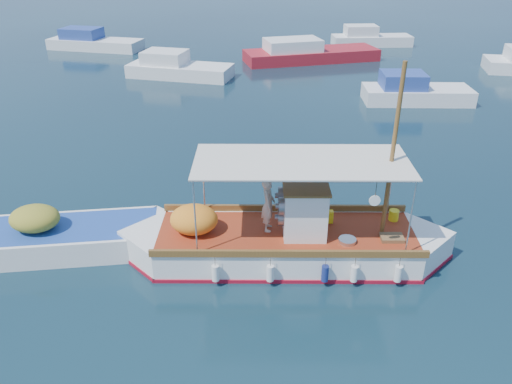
{
  "coord_description": "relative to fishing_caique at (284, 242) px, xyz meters",
  "views": [
    {
      "loc": [
        -0.02,
        -12.38,
        8.29
      ],
      "look_at": [
        -1.11,
        0.0,
        1.78
      ],
      "focal_mm": 35.0,
      "sensor_mm": 36.0,
      "label": 1
    }
  ],
  "objects": [
    {
      "name": "ground",
      "position": [
        0.26,
        0.56,
        -0.51
      ],
      "size": [
        160.0,
        160.0,
        0.0
      ],
      "primitive_type": "plane",
      "color": "black",
      "rests_on": "ground"
    },
    {
      "name": "fishing_caique",
      "position": [
        0.0,
        0.0,
        0.0
      ],
      "size": [
        9.45,
        3.12,
        5.79
      ],
      "rotation": [
        0.0,
        0.0,
        0.08
      ],
      "color": "white",
      "rests_on": "ground"
    },
    {
      "name": "dinghy",
      "position": [
        -6.28,
        -0.14,
        -0.16
      ],
      "size": [
        6.71,
        2.92,
        1.67
      ],
      "rotation": [
        0.0,
        0.0,
        0.21
      ],
      "color": "white",
      "rests_on": "ground"
    },
    {
      "name": "bg_boat_nw",
      "position": [
        -7.57,
        19.39,
        -0.01
      ],
      "size": [
        6.84,
        3.41,
        1.8
      ],
      "rotation": [
        0.0,
        0.0,
        -0.16
      ],
      "color": "silver",
      "rests_on": "ground"
    },
    {
      "name": "bg_boat_n",
      "position": [
        0.72,
        24.5,
        -0.01
      ],
      "size": [
        9.92,
        5.83,
        1.8
      ],
      "rotation": [
        0.0,
        0.0,
        0.34
      ],
      "color": "maroon",
      "rests_on": "ground"
    },
    {
      "name": "bg_boat_ne",
      "position": [
        6.45,
        15.31,
        -0.01
      ],
      "size": [
        5.85,
        2.58,
        1.8
      ],
      "rotation": [
        0.0,
        0.0,
        0.07
      ],
      "color": "silver",
      "rests_on": "ground"
    },
    {
      "name": "bg_boat_far_w",
      "position": [
        -16.11,
        27.09,
        -0.01
      ],
      "size": [
        7.59,
        3.37,
        1.8
      ],
      "rotation": [
        0.0,
        0.0,
        -0.15
      ],
      "color": "silver",
      "rests_on": "ground"
    },
    {
      "name": "bg_boat_far_n",
      "position": [
        5.74,
        30.46,
        -0.01
      ],
      "size": [
        6.53,
        2.9,
        1.8
      ],
      "rotation": [
        0.0,
        0.0,
        0.15
      ],
      "color": "silver",
      "rests_on": "ground"
    }
  ]
}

